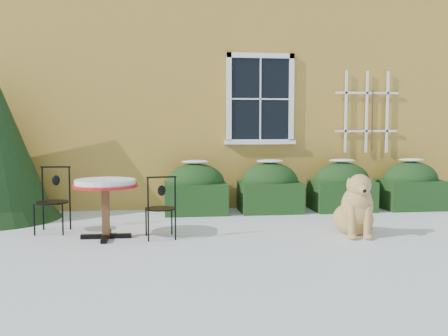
{
  "coord_description": "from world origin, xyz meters",
  "views": [
    {
      "loc": [
        -0.86,
        -5.92,
        1.47
      ],
      "look_at": [
        0.0,
        1.0,
        0.9
      ],
      "focal_mm": 40.0,
      "sensor_mm": 36.0,
      "label": 1
    }
  ],
  "objects": [
    {
      "name": "ground",
      "position": [
        0.0,
        0.0,
        0.0
      ],
      "size": [
        80.0,
        80.0,
        0.0
      ],
      "primitive_type": "plane",
      "color": "white",
      "rests_on": "ground"
    },
    {
      "name": "house",
      "position": [
        0.0,
        7.0,
        3.22
      ],
      "size": [
        12.4,
        8.4,
        6.4
      ],
      "color": "gold",
      "rests_on": "ground"
    },
    {
      "name": "hedge_row",
      "position": [
        1.65,
        2.55,
        0.4
      ],
      "size": [
        4.95,
        0.8,
        0.91
      ],
      "color": "black",
      "rests_on": "ground"
    },
    {
      "name": "bistro_table",
      "position": [
        -1.61,
        0.74,
        0.65
      ],
      "size": [
        0.85,
        0.85,
        0.79
      ],
      "rotation": [
        0.0,
        0.0,
        0.3
      ],
      "color": "black",
      "rests_on": "ground"
    },
    {
      "name": "patio_chair_near",
      "position": [
        -0.89,
        0.65,
        0.42
      ],
      "size": [
        0.42,
        0.41,
        0.84
      ],
      "rotation": [
        0.0,
        0.0,
        3.26
      ],
      "color": "black",
      "rests_on": "ground"
    },
    {
      "name": "patio_chair_far",
      "position": [
        -2.38,
        1.25,
        0.46
      ],
      "size": [
        0.45,
        0.44,
        0.92
      ],
      "rotation": [
        0.0,
        0.0,
        -0.09
      ],
      "color": "black",
      "rests_on": "ground"
    },
    {
      "name": "dog",
      "position": [
        1.74,
        0.5,
        0.35
      ],
      "size": [
        0.63,
        0.96,
        0.88
      ],
      "rotation": [
        0.0,
        0.0,
        -0.14
      ],
      "color": "tan",
      "rests_on": "ground"
    }
  ]
}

